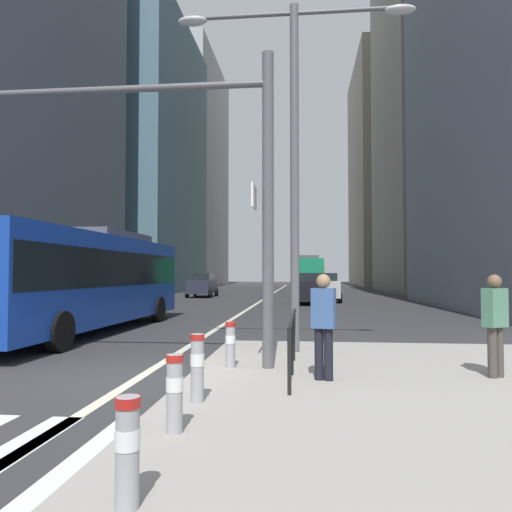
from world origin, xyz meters
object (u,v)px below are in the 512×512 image
pedestrian_waiting (495,320)px  pedestrian_walking (324,321)px  city_bus_red_distant (310,274)px  street_lamp_post (294,127)px  city_bus_blue_oncoming (86,276)px  bollard_front (127,446)px  car_receding_far (325,287)px  bollard_back (230,342)px  car_receding_near (309,288)px  bollard_right (197,364)px  car_oncoming_mid (202,285)px  traffic_signal_gantry (150,159)px  bollard_left (175,389)px  city_bus_red_receding (309,274)px

pedestrian_waiting → pedestrian_walking: bearing=-170.2°
city_bus_red_distant → street_lamp_post: street_lamp_post is taller
city_bus_blue_oncoming → bollard_front: bearing=-63.2°
car_receding_far → bollard_back: (-2.76, -23.75, -0.37)m
city_bus_red_distant → pedestrian_waiting: bearing=-87.2°
city_bus_blue_oncoming → street_lamp_post: street_lamp_post is taller
street_lamp_post → pedestrian_waiting: bearing=-34.2°
car_receding_near → bollard_right: 23.60m
city_bus_blue_oncoming → bollard_back: bearing=-46.1°
car_oncoming_mid → traffic_signal_gantry: 29.95m
bollard_right → pedestrian_waiting: (4.71, 2.04, 0.46)m
car_receding_far → bollard_left: 27.62m
bollard_right → bollard_back: bearing=88.1°
city_bus_blue_oncoming → bollard_back: city_bus_blue_oncoming is taller
bollard_left → car_oncoming_mid: bearing=101.7°
traffic_signal_gantry → bollard_front: (1.65, -5.43, -3.53)m
car_receding_far → street_lamp_post: (-1.59, -21.82, 4.29)m
city_bus_red_distant → pedestrian_walking: 53.53m
car_receding_near → bollard_back: (-1.66, -21.08, -0.37)m
car_oncoming_mid → car_receding_near: 11.87m
pedestrian_waiting → bollard_back: bearing=174.9°
car_receding_near → pedestrian_waiting: (2.97, -21.49, 0.14)m
car_receding_far → bollard_right: car_receding_far is taller
traffic_signal_gantry → bollard_back: (1.59, -0.00, -3.52)m
street_lamp_post → bollard_front: street_lamp_post is taller
city_bus_red_distant → bollard_back: bearing=-92.3°
traffic_signal_gantry → street_lamp_post: (2.77, 1.93, 1.14)m
car_oncoming_mid → bollard_back: size_ratio=5.17×
city_bus_red_receding → city_bus_red_distant: same height
bollard_right → bollard_back: size_ratio=1.10×
city_bus_blue_oncoming → car_oncoming_mid: (-1.24, 23.42, -0.85)m
bollard_back → city_bus_blue_oncoming: bearing=133.9°
city_bus_red_receding → traffic_signal_gantry: size_ratio=1.61×
car_receding_near → car_receding_far: (1.11, 2.67, -0.00)m
bollard_left → bollard_back: bollard_left is taller
street_lamp_post → bollard_back: (-1.18, -1.93, -4.66)m
bollard_left → bollard_right: bollard_right is taller
city_bus_red_distant → bollard_right: size_ratio=11.72×
car_oncoming_mid → city_bus_blue_oncoming: bearing=-87.0°
car_receding_near → bollard_right: (-1.74, -23.53, -0.32)m
city_bus_red_receding → pedestrian_walking: 34.54m
city_bus_red_distant → bollard_left: size_ratio=12.62×
bollard_left → traffic_signal_gantry: bearing=112.5°
city_bus_red_receding → car_receding_far: (0.99, -9.87, -0.85)m
car_oncoming_mid → car_receding_far: (9.66, -5.56, -0.00)m
car_receding_near → bollard_front: bearing=-93.4°
city_bus_blue_oncoming → pedestrian_waiting: city_bus_blue_oncoming is taller
car_receding_far → bollard_back: car_receding_far is taller
car_receding_far → pedestrian_waiting: (1.87, -24.16, 0.14)m
bollard_left → city_bus_red_receding: bearing=87.2°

